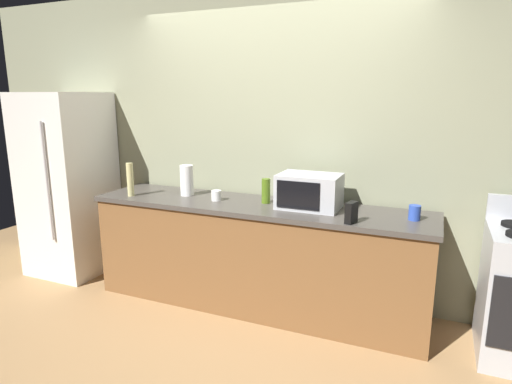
# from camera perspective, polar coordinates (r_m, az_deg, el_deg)

# --- Properties ---
(ground_plane) EXTENTS (8.00, 8.00, 0.00)m
(ground_plane) POSITION_cam_1_polar(r_m,az_deg,el_deg) (3.54, -2.67, -17.39)
(ground_plane) COLOR #A87F51
(back_wall) EXTENTS (6.40, 0.10, 2.70)m
(back_wall) POSITION_cam_1_polar(r_m,az_deg,el_deg) (3.83, 2.42, 6.36)
(back_wall) COLOR gray
(back_wall) RESTS_ON ground_plane
(counter_run) EXTENTS (2.84, 0.64, 0.90)m
(counter_run) POSITION_cam_1_polar(r_m,az_deg,el_deg) (3.67, 0.00, -8.39)
(counter_run) COLOR brown
(counter_run) RESTS_ON ground_plane
(refrigerator) EXTENTS (0.72, 0.73, 1.80)m
(refrigerator) POSITION_cam_1_polar(r_m,az_deg,el_deg) (4.71, -23.60, 0.95)
(refrigerator) COLOR white
(refrigerator) RESTS_ON ground_plane
(microwave) EXTENTS (0.48, 0.35, 0.27)m
(microwave) POSITION_cam_1_polar(r_m,az_deg,el_deg) (3.40, 7.07, 0.11)
(microwave) COLOR #B7BABF
(microwave) RESTS_ON counter_run
(paper_towel_roll) EXTENTS (0.12, 0.12, 0.27)m
(paper_towel_roll) POSITION_cam_1_polar(r_m,az_deg,el_deg) (3.86, -9.16, 1.53)
(paper_towel_roll) COLOR white
(paper_towel_roll) RESTS_ON counter_run
(cordless_phone) EXTENTS (0.08, 0.12, 0.15)m
(cordless_phone) POSITION_cam_1_polar(r_m,az_deg,el_deg) (3.06, 12.52, -2.68)
(cordless_phone) COLOR black
(cordless_phone) RESTS_ON counter_run
(bottle_olive_oil) EXTENTS (0.07, 0.07, 0.20)m
(bottle_olive_oil) POSITION_cam_1_polar(r_m,az_deg,el_deg) (3.54, 1.32, 0.15)
(bottle_olive_oil) COLOR #4C6B19
(bottle_olive_oil) RESTS_ON counter_run
(bottle_vinegar) EXTENTS (0.06, 0.06, 0.29)m
(bottle_vinegar) POSITION_cam_1_polar(r_m,az_deg,el_deg) (3.94, -16.33, 1.60)
(bottle_vinegar) COLOR beige
(bottle_vinegar) RESTS_ON counter_run
(mug_white) EXTENTS (0.08, 0.08, 0.09)m
(mug_white) POSITION_cam_1_polar(r_m,az_deg,el_deg) (3.66, -5.28, -0.46)
(mug_white) COLOR white
(mug_white) RESTS_ON counter_run
(mug_blue) EXTENTS (0.08, 0.08, 0.11)m
(mug_blue) POSITION_cam_1_polar(r_m,az_deg,el_deg) (3.27, 20.27, -2.59)
(mug_blue) COLOR #2D4CB2
(mug_blue) RESTS_ON counter_run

